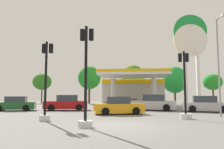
{
  "coord_description": "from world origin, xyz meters",
  "views": [
    {
      "loc": [
        0.59,
        -10.96,
        1.49
      ],
      "look_at": [
        -1.26,
        10.56,
        3.56
      ],
      "focal_mm": 35.13,
      "sensor_mm": 36.0,
      "label": 1
    }
  ],
  "objects_px": {
    "station_pole_sign": "(191,47)",
    "traffic_signal_0": "(46,89)",
    "car_1": "(118,106)",
    "traffic_signal_1": "(185,95)",
    "traffic_signal_2": "(86,88)",
    "corner_streetlamp": "(219,57)",
    "car_0": "(15,104)",
    "tree_3": "(175,80)",
    "tree_1": "(89,78)",
    "car_4": "(153,103)",
    "car_2": "(206,105)",
    "car_3": "(66,103)",
    "tree_0": "(42,82)",
    "tree_2": "(133,77)",
    "tree_4": "(213,82)"
  },
  "relations": [
    {
      "from": "station_pole_sign",
      "to": "traffic_signal_0",
      "type": "xyz_separation_m",
      "value": [
        -13.2,
        -17.28,
        -6.14
      ]
    },
    {
      "from": "car_1",
      "to": "traffic_signal_1",
      "type": "distance_m",
      "value": 5.52
    },
    {
      "from": "traffic_signal_2",
      "to": "corner_streetlamp",
      "type": "bearing_deg",
      "value": 33.25
    },
    {
      "from": "traffic_signal_0",
      "to": "car_0",
      "type": "bearing_deg",
      "value": 127.86
    },
    {
      "from": "station_pole_sign",
      "to": "tree_3",
      "type": "xyz_separation_m",
      "value": [
        -0.36,
        9.57,
        -3.78
      ]
    },
    {
      "from": "car_1",
      "to": "tree_1",
      "type": "relative_size",
      "value": 0.61
    },
    {
      "from": "car_4",
      "to": "traffic_signal_1",
      "type": "relative_size",
      "value": 1.08
    },
    {
      "from": "tree_1",
      "to": "tree_3",
      "type": "distance_m",
      "value": 15.34
    },
    {
      "from": "car_0",
      "to": "car_2",
      "type": "height_order",
      "value": "car_2"
    },
    {
      "from": "car_3",
      "to": "station_pole_sign",
      "type": "bearing_deg",
      "value": 28.57
    },
    {
      "from": "car_4",
      "to": "corner_streetlamp",
      "type": "distance_m",
      "value": 8.44
    },
    {
      "from": "car_2",
      "to": "traffic_signal_1",
      "type": "xyz_separation_m",
      "value": [
        -3.33,
        -6.19,
        0.88
      ]
    },
    {
      "from": "station_pole_sign",
      "to": "car_2",
      "type": "height_order",
      "value": "station_pole_sign"
    },
    {
      "from": "car_0",
      "to": "car_3",
      "type": "bearing_deg",
      "value": 12.24
    },
    {
      "from": "traffic_signal_2",
      "to": "tree_0",
      "type": "xyz_separation_m",
      "value": [
        -15.42,
        31.72,
        2.36
      ]
    },
    {
      "from": "car_3",
      "to": "tree_3",
      "type": "relative_size",
      "value": 0.69
    },
    {
      "from": "car_2",
      "to": "traffic_signal_2",
      "type": "relative_size",
      "value": 0.89
    },
    {
      "from": "tree_0",
      "to": "corner_streetlamp",
      "type": "xyz_separation_m",
      "value": [
        23.83,
        -26.2,
        0.04
      ]
    },
    {
      "from": "car_0",
      "to": "tree_2",
      "type": "bearing_deg",
      "value": 61.01
    },
    {
      "from": "car_2",
      "to": "car_3",
      "type": "height_order",
      "value": "car_3"
    },
    {
      "from": "car_3",
      "to": "tree_1",
      "type": "height_order",
      "value": "tree_1"
    },
    {
      "from": "car_1",
      "to": "car_3",
      "type": "xyz_separation_m",
      "value": [
        -5.57,
        4.32,
        0.07
      ]
    },
    {
      "from": "car_3",
      "to": "tree_2",
      "type": "relative_size",
      "value": 0.62
    },
    {
      "from": "station_pole_sign",
      "to": "tree_3",
      "type": "distance_m",
      "value": 10.29
    },
    {
      "from": "tree_3",
      "to": "corner_streetlamp",
      "type": "relative_size",
      "value": 0.94
    },
    {
      "from": "car_3",
      "to": "tree_2",
      "type": "bearing_deg",
      "value": 71.01
    },
    {
      "from": "station_pole_sign",
      "to": "car_0",
      "type": "xyz_separation_m",
      "value": [
        -19.58,
        -9.07,
        -7.4
      ]
    },
    {
      "from": "tree_4",
      "to": "tree_0",
      "type": "bearing_deg",
      "value": 177.5
    },
    {
      "from": "traffic_signal_1",
      "to": "tree_2",
      "type": "relative_size",
      "value": 0.59
    },
    {
      "from": "traffic_signal_1",
      "to": "corner_streetlamp",
      "type": "relative_size",
      "value": 0.62
    },
    {
      "from": "tree_1",
      "to": "tree_3",
      "type": "height_order",
      "value": "tree_1"
    },
    {
      "from": "station_pole_sign",
      "to": "tree_3",
      "type": "relative_size",
      "value": 1.89
    },
    {
      "from": "car_0",
      "to": "tree_1",
      "type": "relative_size",
      "value": 0.61
    },
    {
      "from": "car_1",
      "to": "tree_1",
      "type": "distance_m",
      "value": 23.22
    },
    {
      "from": "station_pole_sign",
      "to": "tree_2",
      "type": "distance_m",
      "value": 14.89
    },
    {
      "from": "tree_3",
      "to": "traffic_signal_2",
      "type": "bearing_deg",
      "value": -108.79
    },
    {
      "from": "traffic_signal_1",
      "to": "car_3",
      "type": "bearing_deg",
      "value": 143.7
    },
    {
      "from": "tree_3",
      "to": "tree_4",
      "type": "bearing_deg",
      "value": 9.38
    },
    {
      "from": "car_0",
      "to": "car_4",
      "type": "relative_size",
      "value": 0.89
    },
    {
      "from": "car_0",
      "to": "car_3",
      "type": "height_order",
      "value": "car_3"
    },
    {
      "from": "traffic_signal_1",
      "to": "tree_2",
      "type": "bearing_deg",
      "value": 96.21
    },
    {
      "from": "car_3",
      "to": "tree_3",
      "type": "height_order",
      "value": "tree_3"
    },
    {
      "from": "tree_2",
      "to": "station_pole_sign",
      "type": "bearing_deg",
      "value": -58.29
    },
    {
      "from": "car_4",
      "to": "traffic_signal_1",
      "type": "bearing_deg",
      "value": -81.03
    },
    {
      "from": "tree_4",
      "to": "car_4",
      "type": "bearing_deg",
      "value": -124.27
    },
    {
      "from": "car_0",
      "to": "corner_streetlamp",
      "type": "distance_m",
      "value": 18.75
    },
    {
      "from": "traffic_signal_0",
      "to": "tree_2",
      "type": "xyz_separation_m",
      "value": [
        5.52,
        29.7,
        3.24
      ]
    },
    {
      "from": "tree_2",
      "to": "tree_3",
      "type": "height_order",
      "value": "tree_2"
    },
    {
      "from": "traffic_signal_0",
      "to": "car_2",
      "type": "bearing_deg",
      "value": 34.18
    },
    {
      "from": "car_1",
      "to": "corner_streetlamp",
      "type": "height_order",
      "value": "corner_streetlamp"
    }
  ]
}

